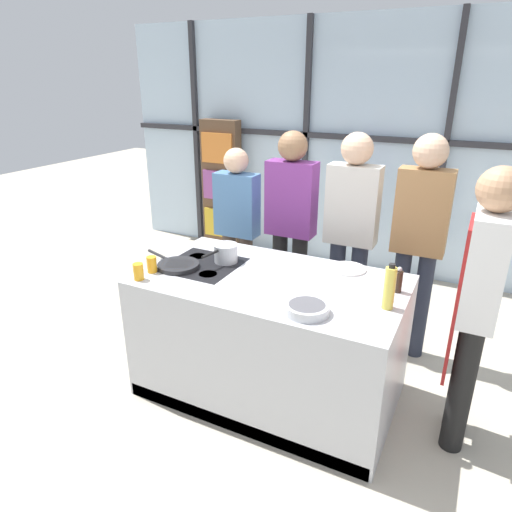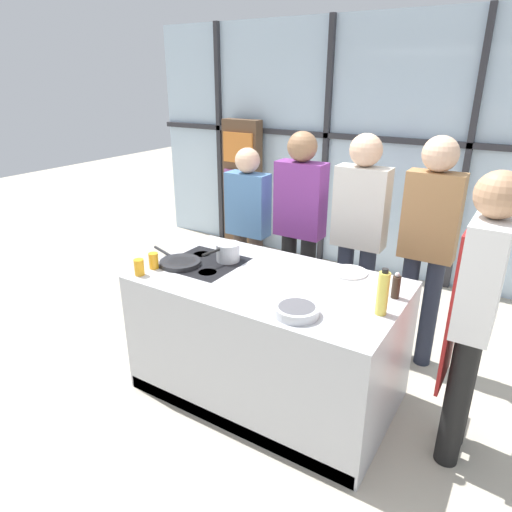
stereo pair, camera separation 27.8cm
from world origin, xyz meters
The scene contains 17 objects.
ground_plane centered at (0.00, 0.00, 0.00)m, with size 18.00×18.00×0.00m, color #BCB29E.
back_window_wall centered at (0.00, 2.64, 1.40)m, with size 6.40×0.10×2.80m.
bookshelf centered at (-1.86, 2.45, 0.84)m, with size 0.51×0.19×1.68m.
demo_island centered at (0.00, 0.00, 0.45)m, with size 1.78×1.02×0.91m.
chef centered at (1.26, 0.10, 1.01)m, with size 0.25×0.43×1.76m.
spectator_far_left centered at (-0.80, 0.97, 0.92)m, with size 0.40×0.22×1.60m.
spectator_center_left centered at (-0.27, 0.97, 1.02)m, with size 0.42×0.25×1.77m.
spectator_center_right centered at (0.27, 0.97, 1.04)m, with size 0.42×0.25×1.79m.
spectator_far_right centered at (0.80, 0.97, 1.06)m, with size 0.40×0.25×1.81m.
frying_pan centered at (-0.68, -0.12, 0.92)m, with size 0.52×0.30×0.03m.
saucepan centered at (-0.43, 0.12, 0.98)m, with size 0.18×0.33×0.14m.
white_plate centered at (0.42, 0.38, 0.91)m, with size 0.26×0.26×0.01m, color white.
mixing_bowl centered at (0.39, -0.34, 0.94)m, with size 0.26×0.26×0.06m.
oil_bottle centered at (0.79, -0.07, 1.04)m, with size 0.07×0.07×0.28m.
pepper_grinder centered at (0.80, 0.18, 0.98)m, with size 0.05×0.05×0.17m.
juice_glass_near centered at (-0.79, -0.41, 0.96)m, with size 0.07×0.07×0.11m, color orange.
juice_glass_far centered at (-0.79, -0.27, 0.96)m, with size 0.07×0.07×0.11m, color orange.
Camera 2 is at (1.42, -2.42, 2.19)m, focal length 32.00 mm.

